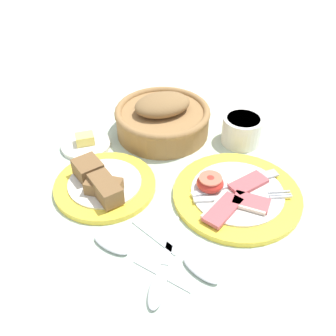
{
  "coord_description": "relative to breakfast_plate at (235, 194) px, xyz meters",
  "views": [
    {
      "loc": [
        -0.11,
        -0.51,
        0.53
      ],
      "look_at": [
        -0.06,
        0.1,
        0.02
      ],
      "focal_mm": 42.0,
      "sensor_mm": 36.0,
      "label": 1
    }
  ],
  "objects": [
    {
      "name": "teaspoon_by_saucer",
      "position": [
        -0.15,
        -0.17,
        -0.01
      ],
      "size": [
        0.07,
        0.19,
        0.01
      ],
      "rotation": [
        0.0,
        0.0,
        4.43
      ],
      "color": "silver",
      "rests_on": "ground_plane"
    },
    {
      "name": "teaspoon_stray",
      "position": [
        -0.11,
        -0.14,
        -0.01
      ],
      "size": [
        0.14,
        0.16,
        0.01
      ],
      "rotation": [
        0.0,
        0.0,
        5.43
      ],
      "color": "silver",
      "rests_on": "ground_plane"
    },
    {
      "name": "butter_dish",
      "position": [
        -0.3,
        0.19,
        -0.0
      ],
      "size": [
        0.11,
        0.11,
        0.03
      ],
      "color": "silver",
      "rests_on": "ground_plane"
    },
    {
      "name": "teaspoon_near_cup",
      "position": [
        -0.21,
        -0.12,
        -0.01
      ],
      "size": [
        0.17,
        0.13,
        0.01
      ],
      "rotation": [
        0.0,
        0.0,
        2.49
      ],
      "color": "silver",
      "rests_on": "ground_plane"
    },
    {
      "name": "bread_plate",
      "position": [
        -0.25,
        0.04,
        0.0
      ],
      "size": [
        0.2,
        0.2,
        0.05
      ],
      "color": "yellow",
      "rests_on": "ground_plane"
    },
    {
      "name": "bread_basket",
      "position": [
        -0.12,
        0.23,
        0.03
      ],
      "size": [
        0.22,
        0.22,
        0.1
      ],
      "color": "olive",
      "rests_on": "ground_plane"
    },
    {
      "name": "sugar_cup",
      "position": [
        0.05,
        0.18,
        0.02
      ],
      "size": [
        0.09,
        0.09,
        0.06
      ],
      "color": "white",
      "rests_on": "ground_plane"
    },
    {
      "name": "breakfast_plate",
      "position": [
        0.0,
        0.0,
        0.0
      ],
      "size": [
        0.25,
        0.25,
        0.04
      ],
      "color": "yellow",
      "rests_on": "ground_plane"
    },
    {
      "name": "ground_plane",
      "position": [
        -0.06,
        -0.02,
        -0.01
      ],
      "size": [
        3.0,
        3.0,
        0.0
      ],
      "primitive_type": "plane",
      "color": "#B7CCB7"
    }
  ]
}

